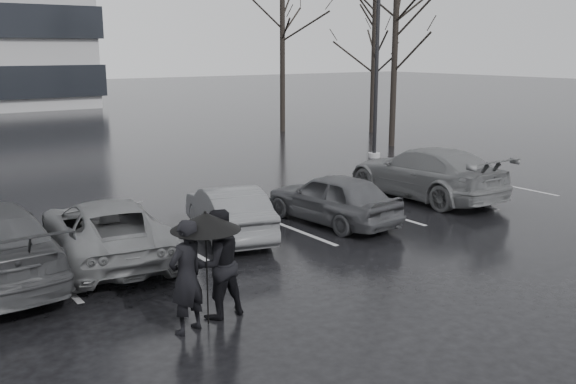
{
  "coord_description": "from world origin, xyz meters",
  "views": [
    {
      "loc": [
        -8.02,
        -10.3,
        4.2
      ],
      "look_at": [
        -0.01,
        1.0,
        1.1
      ],
      "focal_mm": 40.0,
      "sensor_mm": 36.0,
      "label": 1
    }
  ],
  "objects_px": {
    "pedestrian_right": "(217,264)",
    "tree_east": "(395,54)",
    "car_west_a": "(228,211)",
    "tree_north": "(282,48)",
    "car_east": "(425,172)",
    "lamp_post": "(377,57)",
    "pedestrian_left": "(186,277)",
    "tree_ne": "(374,63)",
    "car_west_b": "(106,230)",
    "car_main": "(332,198)"
  },
  "relations": [
    {
      "from": "pedestrian_left",
      "to": "pedestrian_right",
      "type": "relative_size",
      "value": 1.0
    },
    {
      "from": "tree_ne",
      "to": "pedestrian_right",
      "type": "bearing_deg",
      "value": -138.51
    },
    {
      "from": "lamp_post",
      "to": "car_east",
      "type": "bearing_deg",
      "value": -121.02
    },
    {
      "from": "car_west_b",
      "to": "tree_ne",
      "type": "bearing_deg",
      "value": -138.48
    },
    {
      "from": "car_east",
      "to": "tree_east",
      "type": "relative_size",
      "value": 0.63
    },
    {
      "from": "tree_east",
      "to": "tree_north",
      "type": "height_order",
      "value": "tree_north"
    },
    {
      "from": "lamp_post",
      "to": "tree_east",
      "type": "height_order",
      "value": "lamp_post"
    },
    {
      "from": "car_east",
      "to": "tree_north",
      "type": "bearing_deg",
      "value": -109.05
    },
    {
      "from": "car_west_a",
      "to": "pedestrian_right",
      "type": "relative_size",
      "value": 2.04
    },
    {
      "from": "car_main",
      "to": "car_west_a",
      "type": "bearing_deg",
      "value": -14.47
    },
    {
      "from": "car_west_a",
      "to": "pedestrian_right",
      "type": "height_order",
      "value": "pedestrian_right"
    },
    {
      "from": "car_main",
      "to": "pedestrian_left",
      "type": "xyz_separation_m",
      "value": [
        -5.74,
        -3.59,
        0.25
      ]
    },
    {
      "from": "pedestrian_right",
      "to": "tree_north",
      "type": "height_order",
      "value": "tree_north"
    },
    {
      "from": "car_main",
      "to": "car_west_a",
      "type": "distance_m",
      "value": 2.72
    },
    {
      "from": "car_main",
      "to": "tree_east",
      "type": "xyz_separation_m",
      "value": [
        10.28,
        8.45,
        3.37
      ]
    },
    {
      "from": "pedestrian_right",
      "to": "tree_east",
      "type": "bearing_deg",
      "value": -144.93
    },
    {
      "from": "car_west_b",
      "to": "car_east",
      "type": "bearing_deg",
      "value": -170.73
    },
    {
      "from": "car_west_a",
      "to": "tree_east",
      "type": "bearing_deg",
      "value": -133.55
    },
    {
      "from": "car_main",
      "to": "pedestrian_right",
      "type": "height_order",
      "value": "pedestrian_right"
    },
    {
      "from": "lamp_post",
      "to": "tree_north",
      "type": "xyz_separation_m",
      "value": [
        1.76,
        8.85,
        0.37
      ]
    },
    {
      "from": "tree_east",
      "to": "pedestrian_left",
      "type": "bearing_deg",
      "value": -143.07
    },
    {
      "from": "car_main",
      "to": "tree_east",
      "type": "distance_m",
      "value": 13.73
    },
    {
      "from": "car_west_a",
      "to": "tree_north",
      "type": "height_order",
      "value": "tree_north"
    },
    {
      "from": "pedestrian_right",
      "to": "tree_north",
      "type": "relative_size",
      "value": 0.21
    },
    {
      "from": "car_east",
      "to": "pedestrian_left",
      "type": "bearing_deg",
      "value": 24.32
    },
    {
      "from": "lamp_post",
      "to": "tree_east",
      "type": "distance_m",
      "value": 3.33
    },
    {
      "from": "car_main",
      "to": "tree_north",
      "type": "bearing_deg",
      "value": -126.33
    },
    {
      "from": "tree_east",
      "to": "tree_ne",
      "type": "bearing_deg",
      "value": 57.99
    },
    {
      "from": "car_west_a",
      "to": "pedestrian_left",
      "type": "xyz_separation_m",
      "value": [
        -3.06,
        -4.02,
        0.29
      ]
    },
    {
      "from": "pedestrian_left",
      "to": "lamp_post",
      "type": "xyz_separation_m",
      "value": [
        13.27,
        10.19,
        3.0
      ]
    },
    {
      "from": "car_main",
      "to": "car_west_b",
      "type": "distance_m",
      "value": 5.54
    },
    {
      "from": "pedestrian_left",
      "to": "tree_ne",
      "type": "distance_m",
      "value": 24.65
    },
    {
      "from": "tree_ne",
      "to": "car_west_b",
      "type": "bearing_deg",
      "value": -146.73
    },
    {
      "from": "car_west_a",
      "to": "tree_north",
      "type": "relative_size",
      "value": 0.42
    },
    {
      "from": "car_main",
      "to": "pedestrian_left",
      "type": "relative_size",
      "value": 2.1
    },
    {
      "from": "car_west_b",
      "to": "tree_north",
      "type": "distance_m",
      "value": 21.4
    },
    {
      "from": "lamp_post",
      "to": "tree_north",
      "type": "height_order",
      "value": "tree_north"
    },
    {
      "from": "car_main",
      "to": "car_west_a",
      "type": "height_order",
      "value": "car_main"
    },
    {
      "from": "car_east",
      "to": "lamp_post",
      "type": "distance_m",
      "value": 7.67
    },
    {
      "from": "car_west_a",
      "to": "tree_north",
      "type": "distance_m",
      "value": 19.55
    },
    {
      "from": "car_west_b",
      "to": "pedestrian_left",
      "type": "distance_m",
      "value": 4.05
    },
    {
      "from": "car_west_a",
      "to": "lamp_post",
      "type": "xyz_separation_m",
      "value": [
        10.21,
        6.17,
        3.28
      ]
    },
    {
      "from": "car_main",
      "to": "pedestrian_right",
      "type": "relative_size",
      "value": 2.09
    },
    {
      "from": "car_east",
      "to": "pedestrian_right",
      "type": "relative_size",
      "value": 2.86
    },
    {
      "from": "lamp_post",
      "to": "car_west_a",
      "type": "bearing_deg",
      "value": -148.86
    },
    {
      "from": "car_west_b",
      "to": "tree_ne",
      "type": "distance_m",
      "value": 22.09
    },
    {
      "from": "lamp_post",
      "to": "tree_east",
      "type": "bearing_deg",
      "value": 33.85
    },
    {
      "from": "tree_north",
      "to": "car_main",
      "type": "bearing_deg",
      "value": -121.0
    },
    {
      "from": "pedestrian_right",
      "to": "car_east",
      "type": "bearing_deg",
      "value": -158.75
    },
    {
      "from": "pedestrian_left",
      "to": "tree_north",
      "type": "bearing_deg",
      "value": -146.42
    }
  ]
}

